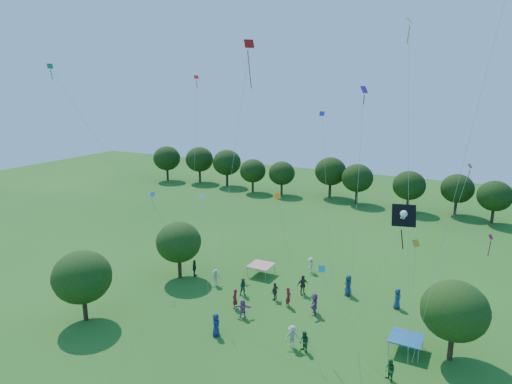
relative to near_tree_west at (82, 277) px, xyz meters
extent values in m
cylinder|color=#422B19|center=(0.00, 0.00, -2.83)|extent=(0.36, 0.36, 1.77)
ellipsoid|color=#204012|center=(0.00, 0.00, 0.01)|extent=(4.60, 4.60, 4.14)
cylinder|color=#422B19|center=(1.65, 10.22, -2.82)|extent=(0.37, 0.37, 1.79)
ellipsoid|color=#204012|center=(1.65, 10.22, -0.08)|extent=(4.34, 4.34, 3.91)
cylinder|color=#422B19|center=(26.37, 7.79, -2.82)|extent=(0.37, 0.37, 1.78)
ellipsoid|color=#204012|center=(26.37, 7.79, -0.04)|extent=(4.47, 4.47, 4.02)
cylinder|color=#422B19|center=(-28.21, 46.03, -2.64)|extent=(0.44, 0.44, 2.15)
ellipsoid|color=#19320E|center=(-28.21, 46.03, 0.63)|extent=(5.17, 5.17, 4.65)
cylinder|color=#422B19|center=(-21.74, 47.67, -2.63)|extent=(0.45, 0.45, 2.17)
ellipsoid|color=#19320E|center=(-21.74, 47.67, 0.68)|extent=(5.22, 5.22, 4.70)
cylinder|color=#422B19|center=(-15.44, 47.32, -2.64)|extent=(0.44, 0.44, 2.15)
ellipsoid|color=#19320E|center=(-15.44, 47.32, 0.64)|extent=(5.17, 5.17, 4.65)
cylinder|color=#422B19|center=(-8.86, 45.04, -2.78)|extent=(0.38, 0.38, 1.87)
ellipsoid|color=#19320E|center=(-8.86, 45.04, 0.06)|extent=(4.48, 4.48, 4.03)
cylinder|color=#422B19|center=(-3.64, 45.65, -2.79)|extent=(0.38, 0.38, 1.84)
ellipsoid|color=#19320E|center=(-3.64, 45.65, 0.01)|extent=(4.42, 4.42, 3.98)
cylinder|color=#422B19|center=(4.09, 48.05, -2.64)|extent=(0.44, 0.44, 2.14)
ellipsoid|color=#19320E|center=(4.09, 48.05, 0.62)|extent=(5.14, 5.14, 4.63)
cylinder|color=#422B19|center=(9.19, 45.88, -2.70)|extent=(0.42, 0.42, 2.03)
ellipsoid|color=#19320E|center=(9.19, 45.88, 0.38)|extent=(4.86, 4.86, 4.37)
cylinder|color=#422B19|center=(17.16, 44.76, -2.73)|extent=(0.40, 0.40, 1.96)
ellipsoid|color=#19320E|center=(17.16, 44.76, 0.25)|extent=(4.71, 4.71, 4.24)
cylinder|color=#422B19|center=(23.54, 46.29, -2.76)|extent=(0.39, 0.39, 1.91)
ellipsoid|color=#19320E|center=(23.54, 46.29, 0.15)|extent=(4.59, 4.59, 4.13)
cylinder|color=#422B19|center=(28.34, 44.12, -2.77)|extent=(0.39, 0.39, 1.89)
ellipsoid|color=#19320E|center=(28.34, 44.12, 0.10)|extent=(4.54, 4.54, 4.08)
cube|color=red|center=(8.43, 14.36, -2.66)|extent=(2.20, 2.20, 0.08)
cylinder|color=#999999|center=(7.43, 13.36, -3.16)|extent=(0.05, 0.05, 1.10)
cylinder|color=#999999|center=(9.43, 13.36, -3.16)|extent=(0.05, 0.05, 1.10)
cylinder|color=#999999|center=(7.43, 15.36, -3.16)|extent=(0.05, 0.05, 1.10)
cylinder|color=#999999|center=(9.43, 15.36, -3.16)|extent=(0.05, 0.05, 1.10)
cube|color=#17599A|center=(23.50, 7.37, -2.66)|extent=(2.20, 2.20, 0.08)
cylinder|color=#999999|center=(22.50, 6.37, -3.16)|extent=(0.05, 0.05, 1.10)
cylinder|color=#999999|center=(24.50, 6.37, -3.16)|extent=(0.05, 0.05, 1.10)
cylinder|color=#999999|center=(22.50, 8.37, -3.16)|extent=(0.05, 0.05, 1.10)
cylinder|color=#999999|center=(24.50, 8.37, -3.16)|extent=(0.05, 0.05, 1.10)
imported|color=navy|center=(10.49, 2.91, -2.82)|extent=(0.74, 0.99, 1.79)
imported|color=maroon|center=(-3.04, 16.56, -2.79)|extent=(0.69, 0.44, 1.84)
imported|color=#225035|center=(9.09, 9.68, -2.90)|extent=(0.89, 0.84, 1.62)
imported|color=beige|center=(12.56, 17.22, -2.91)|extent=(0.52, 1.07, 1.60)
imported|color=#3A362F|center=(2.77, 11.10, -2.88)|extent=(0.75, 1.07, 1.67)
imported|color=#A962A0|center=(10.92, 6.25, -2.92)|extent=(1.57, 1.03, 1.59)
imported|color=#1A354D|center=(17.35, 14.06, -2.75)|extent=(0.66, 1.02, 1.92)
imported|color=maroon|center=(9.61, 7.24, -2.84)|extent=(0.45, 0.67, 1.75)
imported|color=#214D31|center=(17.17, 3.98, -2.93)|extent=(0.87, 0.77, 1.57)
imported|color=#B9A994|center=(16.20, 4.10, -2.86)|extent=(1.16, 1.14, 1.71)
imported|color=#433E36|center=(11.95, 10.19, -2.90)|extent=(0.62, 1.02, 1.62)
imported|color=#8A5087|center=(15.88, 9.39, -2.78)|extent=(1.06, 1.84, 1.86)
imported|color=navy|center=(21.68, 13.63, -2.83)|extent=(0.56, 0.92, 1.77)
imported|color=maroon|center=(13.46, 9.62, -2.84)|extent=(0.46, 0.68, 1.75)
imported|color=#29612F|center=(23.19, 3.49, -2.95)|extent=(0.83, 0.79, 1.52)
imported|color=#BBA496|center=(5.74, 10.31, -2.92)|extent=(1.10, 1.02, 1.59)
imported|color=#3F3732|center=(13.68, 12.29, -2.79)|extent=(1.09, 1.14, 1.85)
cube|color=black|center=(23.59, 1.63, 7.84)|extent=(1.39, 0.98, 1.07)
cube|color=black|center=(23.59, 1.68, 6.45)|extent=(0.19, 0.26, 1.18)
sphere|color=white|center=(23.59, 1.57, 7.94)|extent=(0.39, 0.39, 0.39)
cylinder|color=white|center=(23.59, 1.57, 7.66)|extent=(0.27, 0.55, 0.35)
cylinder|color=white|center=(23.59, 1.57, 7.66)|extent=(0.27, 0.55, 0.35)
cylinder|color=beige|center=(21.71, 3.37, 2.45)|extent=(3.79, 3.49, 9.73)
cube|color=red|center=(9.59, 9.93, 17.81)|extent=(0.82, 0.83, 0.67)
cube|color=red|center=(9.59, 9.98, 15.83)|extent=(0.07, 0.64, 2.94)
cylinder|color=beige|center=(9.27, 7.42, 7.54)|extent=(0.66, 5.03, 19.91)
cube|color=red|center=(-2.12, 19.37, 15.43)|extent=(0.61, 0.62, 0.38)
cube|color=red|center=(-2.12, 19.42, 14.70)|extent=(0.07, 0.19, 0.81)
cylinder|color=beige|center=(-1.36, 17.50, 6.40)|extent=(1.55, 3.77, 17.64)
cube|color=orange|center=(15.23, 3.41, 7.55)|extent=(0.48, 0.43, 0.31)
cylinder|color=beige|center=(15.48, 5.03, 2.48)|extent=(0.52, 3.25, 9.80)
cube|color=yellow|center=(22.69, 4.05, 18.11)|extent=(0.35, 0.46, 0.32)
cube|color=yellow|center=(22.69, 4.10, 17.38)|extent=(0.17, 0.21, 0.93)
cylinder|color=beige|center=(23.46, 3.87, 7.76)|extent=(1.55, 0.40, 20.35)
cube|color=#178346|center=(-2.80, 1.27, 16.04)|extent=(0.35, 0.46, 0.38)
cube|color=#178346|center=(-2.80, 1.32, 15.41)|extent=(0.12, 0.18, 0.73)
cylinder|color=beige|center=(-0.96, 6.03, 6.73)|extent=(3.70, 9.54, 18.29)
cube|color=blue|center=(0.11, 8.62, 4.82)|extent=(0.48, 0.35, 0.37)
cube|color=blue|center=(0.11, 8.67, 3.85)|extent=(0.22, 0.29, 1.36)
cylinder|color=beige|center=(0.52, 9.77, 1.11)|extent=(0.83, 2.33, 7.06)
cube|color=purple|center=(20.11, 5.28, 14.41)|extent=(0.43, 0.55, 0.43)
cube|color=purple|center=(20.11, 5.33, 13.80)|extent=(0.11, 0.15, 0.60)
cylinder|color=beige|center=(19.88, 5.76, 5.90)|extent=(0.48, 0.97, 16.62)
cube|color=silver|center=(7.29, 6.18, 5.99)|extent=(0.45, 0.28, 0.39)
cube|color=silver|center=(7.29, 6.23, 5.08)|extent=(0.21, 0.27, 1.27)
cylinder|color=beige|center=(7.83, 5.68, 1.70)|extent=(1.10, 1.03, 8.23)
cube|color=#0BA1AE|center=(18.73, 2.63, 3.40)|extent=(0.46, 0.33, 0.37)
cylinder|color=beige|center=(19.26, 4.47, 0.41)|extent=(1.10, 3.71, 5.65)
cube|color=#D00C40|center=(28.01, 12.28, 4.05)|extent=(0.36, 0.42, 0.32)
cube|color=#D00C40|center=(28.01, 12.33, 3.15)|extent=(0.14, 0.30, 1.31)
cylinder|color=beige|center=(25.98, 14.28, 0.74)|extent=(4.08, 4.01, 6.32)
cube|color=#DA470B|center=(25.86, 19.97, 7.82)|extent=(0.42, 0.53, 0.39)
cube|color=#DA470B|center=(25.86, 20.02, 7.13)|extent=(0.14, 0.19, 0.79)
cylinder|color=beige|center=(24.95, 17.94, 2.61)|extent=(1.83, 4.09, 10.05)
cube|color=orange|center=(24.41, 1.00, 6.59)|extent=(0.42, 0.43, 0.34)
cylinder|color=beige|center=(24.27, 2.53, 2.01)|extent=(0.31, 3.08, 8.85)
cylinder|color=beige|center=(25.89, 4.55, 8.99)|extent=(3.02, 0.80, 22.81)
cube|color=#1429D1|center=(14.36, 13.99, 12.29)|extent=(0.47, 0.33, 0.36)
cylinder|color=beige|center=(15.20, 13.66, 4.85)|extent=(1.70, 0.68, 14.53)
camera|label=1|loc=(27.50, -23.02, 14.81)|focal=32.00mm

